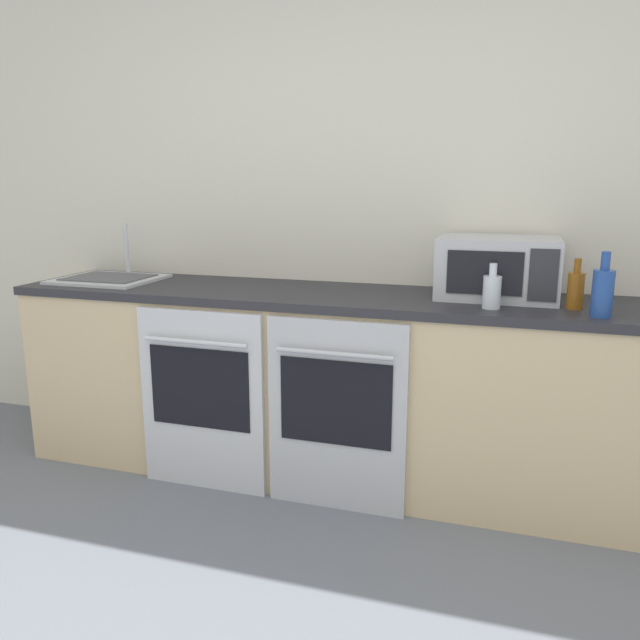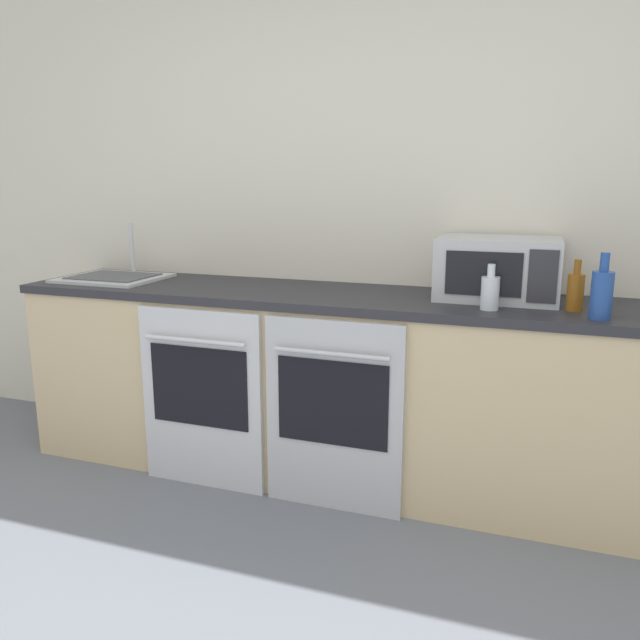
% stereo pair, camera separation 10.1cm
% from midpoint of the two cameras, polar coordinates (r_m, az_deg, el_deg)
% --- Properties ---
extents(wall_back, '(10.00, 0.06, 2.60)m').
position_cam_midpoint_polar(wall_back, '(3.14, 5.57, 10.65)').
color(wall_back, silver).
rests_on(wall_back, ground_plane).
extents(counter_back, '(3.23, 0.63, 0.90)m').
position_cam_midpoint_polar(counter_back, '(2.97, 3.66, -6.13)').
color(counter_back, '#D1B789').
rests_on(counter_back, ground_plane).
extents(oven_left, '(0.61, 0.06, 0.85)m').
position_cam_midpoint_polar(oven_left, '(2.92, -9.83, -7.07)').
color(oven_left, silver).
rests_on(oven_left, ground_plane).
extents(oven_right, '(0.61, 0.06, 0.85)m').
position_cam_midpoint_polar(oven_right, '(2.68, 2.30, -8.70)').
color(oven_right, '#B7BABF').
rests_on(oven_right, ground_plane).
extents(microwave, '(0.51, 0.37, 0.27)m').
position_cam_midpoint_polar(microwave, '(2.83, 16.96, 4.53)').
color(microwave, '#B7BABF').
rests_on(microwave, counter_back).
extents(bottle_amber, '(0.06, 0.06, 0.21)m').
position_cam_midpoint_polar(bottle_amber, '(2.68, 23.32, 2.46)').
color(bottle_amber, '#8C5114').
rests_on(bottle_amber, counter_back).
extents(bottle_blue, '(0.08, 0.08, 0.25)m').
position_cam_midpoint_polar(bottle_blue, '(2.55, 25.39, 2.22)').
color(bottle_blue, '#234793').
rests_on(bottle_blue, counter_back).
extents(bottle_clear, '(0.07, 0.07, 0.18)m').
position_cam_midpoint_polar(bottle_clear, '(2.59, 16.36, 2.48)').
color(bottle_clear, silver).
rests_on(bottle_clear, counter_back).
extents(sink, '(0.49, 0.43, 0.28)m').
position_cam_midpoint_polar(sink, '(3.42, -17.50, 3.81)').
color(sink, silver).
rests_on(sink, counter_back).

